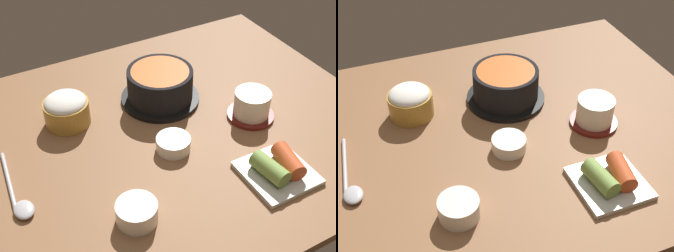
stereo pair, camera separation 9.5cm
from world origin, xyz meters
TOP-DOWN VIEW (x-y plane):
  - dining_table at (0.00, 0.00)cm, footprint 100.00×76.00cm
  - stone_pot at (6.84, 10.59)cm, footprint 18.25×18.25cm
  - rice_bowl at (-14.88, 12.97)cm, footprint 9.90×9.90cm
  - tea_cup_with_saucer at (21.62, -4.71)cm, footprint 10.49×10.49cm
  - banchan_cup_center at (1.12, -5.84)cm, footprint 7.13×7.13cm
  - kimchi_plate at (15.12, -22.05)cm, footprint 12.90×12.90cm
  - side_bowl_near at (-13.43, -18.82)cm, footprint 7.44×7.44cm
  - spoon at (-30.55, -4.86)cm, footprint 3.60×19.16cm

SIDE VIEW (x-z plane):
  - dining_table at x=0.00cm, z-range 0.00..2.00cm
  - spoon at x=-30.55cm, z-range 1.94..3.29cm
  - banchan_cup_center at x=1.12cm, z-range 2.12..4.95cm
  - kimchi_plate at x=15.12cm, z-range 1.46..6.03cm
  - side_bowl_near at x=-13.43cm, z-range 2.13..5.94cm
  - tea_cup_with_saucer at x=21.62cm, z-range 1.89..8.30cm
  - rice_bowl at x=-14.88cm, z-range 2.09..9.24cm
  - stone_pot at x=6.84cm, z-range 2.01..10.02cm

